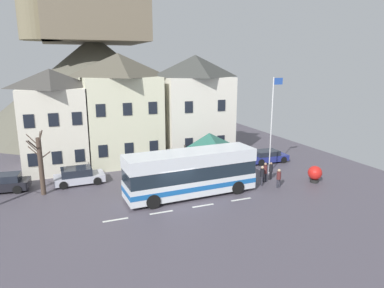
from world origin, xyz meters
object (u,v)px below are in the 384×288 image
Objects in this scene: bus_shelter at (209,140)px; public_bench at (220,159)px; pedestrian_00 at (271,170)px; pedestrian_01 at (265,171)px; transit_bus at (191,173)px; parked_car_01 at (214,159)px; pedestrian_02 at (279,177)px; pedestrian_03 at (262,174)px; parked_car_03 at (0,183)px; townhouse_01 at (120,108)px; parked_car_00 at (78,176)px; hilltop_castle at (95,77)px; harbour_buoy at (315,173)px; parked_car_02 at (267,156)px; townhouse_02 at (195,107)px; flagpole at (272,120)px; bare_tree_00 at (41,165)px; townhouse_00 at (54,120)px.

bus_shelter reaches higher than public_bench.
pedestrian_00 is 0.85m from pedestrian_01.
transit_bus is 7.93m from parked_car_01.
bus_shelter is at bearing 141.30° from pedestrian_00.
public_bench is (-1.39, 7.66, -0.43)m from pedestrian_02.
parked_car_03 is at bearing 162.03° from pedestrian_03.
pedestrian_02 is at bearing -51.69° from townhouse_01.
hilltop_castle is at bearing 78.02° from parked_car_00.
pedestrian_00 is 0.94× the size of public_bench.
hilltop_castle is 21.99× the size of pedestrian_02.
pedestrian_00 is (15.09, -4.96, 0.22)m from parked_car_00.
pedestrian_01 is 4.07m from harbour_buoy.
harbour_buoy is at bearing -22.30° from parked_car_00.
parked_car_02 is at bearing 63.14° from pedestrian_02.
townhouse_02 is 6.27m from parked_car_01.
flagpole is (3.79, -8.24, -0.38)m from townhouse_02.
hilltop_castle reaches higher than pedestrian_03.
pedestrian_02 reaches higher than parked_car_03.
pedestrian_03 is (13.62, -5.91, 0.31)m from parked_car_00.
pedestrian_00 is at bearing -119.54° from parked_car_02.
pedestrian_01 reaches higher than pedestrian_02.
bare_tree_00 is (-10.20, 4.21, 0.63)m from transit_bus.
parked_car_02 is 0.78× the size of bare_tree_00.
pedestrian_01 is 0.20× the size of flagpole.
pedestrian_03 is (15.11, -10.96, -3.59)m from townhouse_00.
bus_shelter reaches higher than pedestrian_01.
townhouse_02 reaches higher than pedestrian_03.
townhouse_01 is 15.29m from pedestrian_03.
pedestrian_02 is (14.56, -6.82, 0.25)m from parked_car_00.
townhouse_02 is at bearing 114.72° from flagpole.
bus_shelter is 11.28m from parked_car_00.
transit_bus reaches higher than parked_car_02.
townhouse_00 is 6.23m from townhouse_01.
townhouse_02 is 6.79× the size of pedestrian_02.
townhouse_02 is 6.21m from public_bench.
parked_car_01 is 18.09m from parked_car_03.
parked_car_03 is 21.48m from pedestrian_00.
townhouse_01 is 12.54m from parked_car_03.
hilltop_castle reaches higher than pedestrian_00.
pedestrian_01 reaches higher than pedestrian_00.
bare_tree_00 reaches higher than pedestrian_02.
townhouse_00 reaches higher than parked_car_00.
transit_bus is 9.53m from parked_car_00.
pedestrian_01 is at bearing -33.22° from townhouse_00.
hilltop_castle is 32.92m from pedestrian_03.
parked_car_01 is at bearing 108.49° from pedestrian_01.
transit_bus is at bearing -38.52° from parked_car_00.
pedestrian_03 is at bearing -52.37° from townhouse_01.
parked_car_01 is at bearing 106.64° from pedestrian_02.
bus_shelter is at bearing 125.01° from pedestrian_02.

